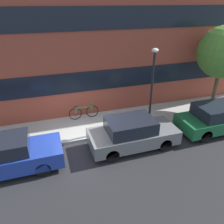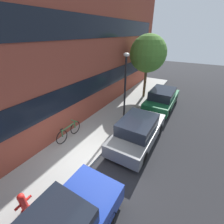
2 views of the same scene
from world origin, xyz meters
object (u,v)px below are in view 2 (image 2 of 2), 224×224
street_tree (148,54)px  lamp_post (125,80)px  fire_hydrant (23,203)px  parked_car_green (162,99)px  parked_car_grey (138,131)px  bicycle (69,131)px

street_tree → lamp_post: (-4.21, -0.20, -0.94)m
fire_hydrant → lamp_post: (6.58, -0.07, 2.09)m
parked_car_green → street_tree: size_ratio=0.86×
parked_car_grey → fire_hydrant: parked_car_grey is taller
parked_car_grey → street_tree: size_ratio=0.83×
street_tree → bicycle: bearing=169.9°
parked_car_green → lamp_post: size_ratio=1.06×
bicycle → street_tree: (7.45, -1.32, 3.02)m
bicycle → parked_car_green: bearing=-27.5°
parked_car_green → bicycle: size_ratio=2.50×
bicycle → fire_hydrant: bearing=-157.6°
fire_hydrant → street_tree: street_tree is taller
parked_car_grey → street_tree: 6.75m
parked_car_grey → lamp_post: bearing=43.8°
street_tree → lamp_post: 4.32m
street_tree → lamp_post: size_ratio=1.22×
street_tree → parked_car_green: bearing=-123.5°
parked_car_grey → bicycle: bearing=117.1°
parked_car_green → bicycle: parked_car_green is taller
parked_car_green → lamp_post: 3.90m
parked_car_grey → parked_car_green: parked_car_green is taller
bicycle → lamp_post: 4.14m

